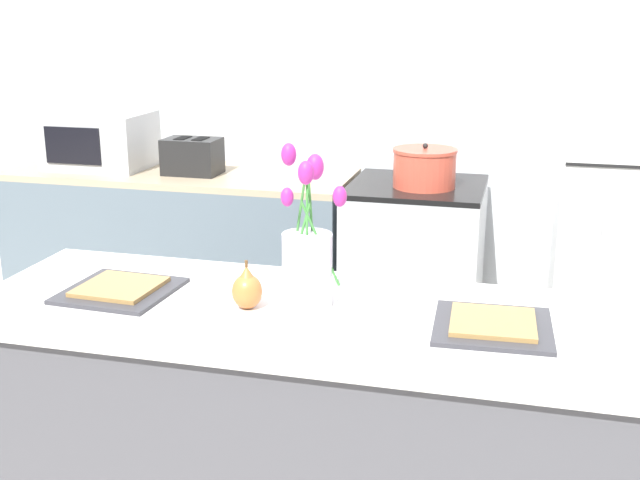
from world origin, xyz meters
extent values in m
cube|color=silver|center=(0.00, 2.00, 1.35)|extent=(5.20, 0.08, 2.70)
cube|color=#4C4C51|center=(0.00, 0.00, 0.43)|extent=(1.76, 0.62, 0.86)
cube|color=silver|center=(0.00, 0.00, 0.88)|extent=(1.80, 0.66, 0.03)
cube|color=slate|center=(-1.06, 1.60, 0.44)|extent=(1.68, 0.60, 0.87)
cube|color=tan|center=(-1.06, 1.60, 0.89)|extent=(1.68, 0.60, 0.03)
cube|color=#B2B5B7|center=(0.10, 1.60, 0.44)|extent=(0.60, 0.60, 0.88)
cube|color=black|center=(0.10, 1.60, 0.89)|extent=(0.60, 0.60, 0.02)
cube|color=black|center=(0.10, 1.30, 0.41)|extent=(0.42, 0.01, 0.29)
cylinder|color=#B2B5B7|center=(0.86, 1.26, 0.60)|extent=(0.02, 0.02, 0.76)
cylinder|color=silver|center=(0.02, 0.03, 0.99)|extent=(0.14, 0.14, 0.20)
cylinder|color=#3D8438|center=(0.06, 0.04, 1.07)|extent=(0.11, 0.02, 0.23)
ellipsoid|color=#B22889|center=(0.11, 0.04, 1.20)|extent=(0.04, 0.04, 0.06)
cylinder|color=#3D8438|center=(0.03, 0.07, 1.09)|extent=(0.01, 0.05, 0.29)
ellipsoid|color=#B22889|center=(0.03, 0.09, 1.26)|extent=(0.05, 0.05, 0.07)
cylinder|color=#3D8438|center=(-0.01, 0.05, 1.11)|extent=(0.07, 0.05, 0.33)
ellipsoid|color=#B22889|center=(-0.04, 0.07, 1.30)|extent=(0.04, 0.04, 0.06)
cylinder|color=#3D8438|center=(0.00, 0.02, 1.06)|extent=(0.06, 0.04, 0.23)
ellipsoid|color=#B22889|center=(-0.03, 0.01, 1.20)|extent=(0.03, 0.03, 0.05)
cylinder|color=#3D8438|center=(0.02, 0.02, 1.10)|extent=(0.02, 0.09, 0.30)
ellipsoid|color=#B22889|center=(0.03, -0.02, 1.27)|extent=(0.04, 0.04, 0.06)
ellipsoid|color=#C66B33|center=(-0.13, -0.03, 0.94)|extent=(0.08, 0.08, 0.09)
cone|color=#C66B33|center=(-0.13, -0.03, 0.99)|extent=(0.05, 0.05, 0.04)
cylinder|color=brown|center=(-0.13, -0.03, 1.02)|extent=(0.01, 0.01, 0.02)
cube|color=#333338|center=(-0.52, -0.01, 0.90)|extent=(0.31, 0.31, 0.01)
cube|color=#A37A42|center=(-0.52, -0.01, 0.91)|extent=(0.22, 0.22, 0.01)
cube|color=#333338|center=(0.52, -0.01, 0.90)|extent=(0.31, 0.31, 0.01)
cube|color=#A37A42|center=(0.52, -0.01, 0.91)|extent=(0.22, 0.22, 0.01)
cube|color=black|center=(-0.97, 1.56, 0.99)|extent=(0.26, 0.18, 0.17)
cube|color=black|center=(-1.01, 1.56, 1.07)|extent=(0.05, 0.11, 0.01)
cube|color=black|center=(-0.92, 1.56, 1.07)|extent=(0.05, 0.11, 0.01)
cube|color=black|center=(-1.11, 1.56, 1.01)|extent=(0.02, 0.02, 0.02)
cylinder|color=#CC4C38|center=(0.14, 1.55, 0.98)|extent=(0.27, 0.27, 0.16)
cylinder|color=#CC4C38|center=(0.14, 1.55, 1.06)|extent=(0.28, 0.28, 0.01)
sphere|color=black|center=(0.14, 1.55, 1.08)|extent=(0.02, 0.02, 0.02)
cube|color=#B7BABC|center=(-1.47, 1.60, 1.04)|extent=(0.48, 0.36, 0.27)
cube|color=black|center=(-1.52, 1.42, 1.04)|extent=(0.29, 0.01, 0.18)
camera|label=1|loc=(0.57, -1.93, 1.68)|focal=45.00mm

